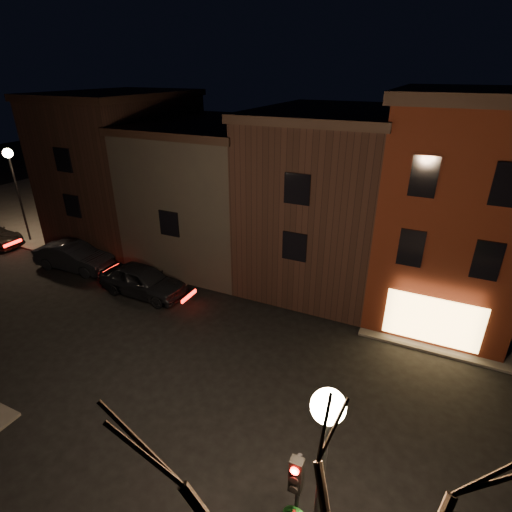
{
  "coord_description": "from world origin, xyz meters",
  "views": [
    {
      "loc": [
        7.21,
        -10.96,
        11.39
      ],
      "look_at": [
        -0.18,
        4.72,
        3.2
      ],
      "focal_mm": 28.0,
      "sensor_mm": 36.0,
      "label": 1
    }
  ],
  "objects": [
    {
      "name": "parked_car_b",
      "position": [
        -12.44,
        4.38,
        0.83
      ],
      "size": [
        5.18,
        2.15,
        1.67
      ],
      "primitive_type": "imported",
      "rotation": [
        0.0,
        0.0,
        1.65
      ],
      "color": "black",
      "rests_on": "ground"
    },
    {
      "name": "row_building_a",
      "position": [
        1.5,
        10.5,
        4.83
      ],
      "size": [
        7.3,
        10.3,
        9.4
      ],
      "color": "black",
      "rests_on": "ground"
    },
    {
      "name": "street_lamp_far",
      "position": [
        -19.0,
        6.2,
        5.18
      ],
      "size": [
        0.6,
        0.6,
        6.48
      ],
      "color": "black",
      "rests_on": "sidewalk_far_left"
    },
    {
      "name": "corner_building",
      "position": [
        8.0,
        9.47,
        5.4
      ],
      "size": [
        6.5,
        8.5,
        10.5
      ],
      "color": "#4E1A0D",
      "rests_on": "ground"
    },
    {
      "name": "row_building_c",
      "position": [
        -13.0,
        10.5,
        5.08
      ],
      "size": [
        7.3,
        10.3,
        9.9
      ],
      "color": "black",
      "rests_on": "ground"
    },
    {
      "name": "sidewalk_far_left",
      "position": [
        -20.0,
        20.0,
        0.06
      ],
      "size": [
        30.0,
        30.0,
        0.12
      ],
      "primitive_type": "cube",
      "color": "#2D2B28",
      "rests_on": "ground"
    },
    {
      "name": "traffic_signal",
      "position": [
        5.6,
        -5.51,
        2.81
      ],
      "size": [
        0.58,
        0.38,
        4.05
      ],
      "color": "black",
      "rests_on": "sidewalk_near_right"
    },
    {
      "name": "ground",
      "position": [
        0.0,
        0.0,
        0.0
      ],
      "size": [
        120.0,
        120.0,
        0.0
      ],
      "primitive_type": "plane",
      "color": "black",
      "rests_on": "ground"
    },
    {
      "name": "parked_car_a",
      "position": [
        -6.59,
        3.76,
        0.85
      ],
      "size": [
        5.04,
        2.1,
        1.71
      ],
      "primitive_type": "imported",
      "rotation": [
        0.0,
        0.0,
        1.55
      ],
      "color": "black",
      "rests_on": "ground"
    },
    {
      "name": "row_building_b",
      "position": [
        -5.75,
        10.5,
        4.33
      ],
      "size": [
        7.8,
        10.3,
        8.4
      ],
      "color": "black",
      "rests_on": "ground"
    },
    {
      "name": "street_lamp_near",
      "position": [
        6.2,
        -6.0,
        5.18
      ],
      "size": [
        0.6,
        0.6,
        6.48
      ],
      "color": "black",
      "rests_on": "sidewalk_near_right"
    }
  ]
}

